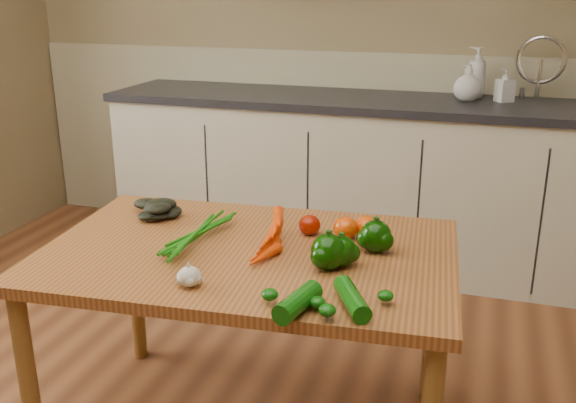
{
  "coord_description": "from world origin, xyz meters",
  "views": [
    {
      "loc": [
        0.77,
        -1.1,
        1.45
      ],
      "look_at": [
        0.14,
        0.86,
        0.76
      ],
      "focal_mm": 40.0,
      "sensor_mm": 36.0,
      "label": 1
    }
  ],
  "objects_px": {
    "pepper_c": "(328,252)",
    "zucchini_a": "(352,299)",
    "pepper_a": "(341,251)",
    "soap_bottle_b": "(505,85)",
    "leafy_greens": "(160,204)",
    "soap_bottle_a": "(477,72)",
    "zucchini_b": "(298,302)",
    "carrot_bunch": "(247,237)",
    "pepper_b": "(376,236)",
    "tomato_a": "(310,225)",
    "garlic_bulb": "(189,276)",
    "soap_bottle_c": "(468,83)",
    "tomato_b": "(346,228)",
    "table": "(249,271)",
    "tomato_c": "(366,227)"
  },
  "relations": [
    {
      "from": "tomato_c",
      "to": "leafy_greens",
      "type": "bearing_deg",
      "value": -178.54
    },
    {
      "from": "carrot_bunch",
      "to": "pepper_b",
      "type": "bearing_deg",
      "value": 7.76
    },
    {
      "from": "soap_bottle_b",
      "to": "leafy_greens",
      "type": "height_order",
      "value": "soap_bottle_b"
    },
    {
      "from": "tomato_b",
      "to": "zucchini_b",
      "type": "bearing_deg",
      "value": -90.5
    },
    {
      "from": "carrot_bunch",
      "to": "tomato_b",
      "type": "xyz_separation_m",
      "value": [
        0.28,
        0.16,
        0.01
      ]
    },
    {
      "from": "pepper_a",
      "to": "zucchini_a",
      "type": "relative_size",
      "value": 0.5
    },
    {
      "from": "soap_bottle_b",
      "to": "carrot_bunch",
      "type": "relative_size",
      "value": 0.7
    },
    {
      "from": "soap_bottle_b",
      "to": "carrot_bunch",
      "type": "xyz_separation_m",
      "value": [
        -0.74,
        -1.64,
        -0.27
      ]
    },
    {
      "from": "pepper_c",
      "to": "zucchini_a",
      "type": "relative_size",
      "value": 0.58
    },
    {
      "from": "soap_bottle_a",
      "to": "zucchini_b",
      "type": "distance_m",
      "value": 2.15
    },
    {
      "from": "soap_bottle_b",
      "to": "soap_bottle_c",
      "type": "xyz_separation_m",
      "value": [
        -0.18,
        -0.02,
        0.01
      ]
    },
    {
      "from": "pepper_c",
      "to": "tomato_a",
      "type": "height_order",
      "value": "pepper_c"
    },
    {
      "from": "pepper_a",
      "to": "tomato_a",
      "type": "bearing_deg",
      "value": 126.37
    },
    {
      "from": "pepper_b",
      "to": "tomato_c",
      "type": "relative_size",
      "value": 1.25
    },
    {
      "from": "table",
      "to": "tomato_a",
      "type": "distance_m",
      "value": 0.25
    },
    {
      "from": "tomato_c",
      "to": "zucchini_a",
      "type": "bearing_deg",
      "value": -83.16
    },
    {
      "from": "soap_bottle_b",
      "to": "zucchini_a",
      "type": "bearing_deg",
      "value": -43.07
    },
    {
      "from": "carrot_bunch",
      "to": "tomato_a",
      "type": "bearing_deg",
      "value": 40.66
    },
    {
      "from": "pepper_b",
      "to": "tomato_a",
      "type": "distance_m",
      "value": 0.24
    },
    {
      "from": "leafy_greens",
      "to": "zucchini_b",
      "type": "bearing_deg",
      "value": -38.42
    },
    {
      "from": "garlic_bulb",
      "to": "pepper_c",
      "type": "distance_m",
      "value": 0.4
    },
    {
      "from": "zucchini_a",
      "to": "garlic_bulb",
      "type": "bearing_deg",
      "value": -178.72
    },
    {
      "from": "soap_bottle_b",
      "to": "zucchini_a",
      "type": "distance_m",
      "value": 1.99
    },
    {
      "from": "tomato_b",
      "to": "table",
      "type": "bearing_deg",
      "value": -146.83
    },
    {
      "from": "soap_bottle_c",
      "to": "pepper_a",
      "type": "bearing_deg",
      "value": -16.78
    },
    {
      "from": "soap_bottle_c",
      "to": "tomato_a",
      "type": "xyz_separation_m",
      "value": [
        -0.41,
        -1.46,
        -0.28
      ]
    },
    {
      "from": "garlic_bulb",
      "to": "tomato_b",
      "type": "distance_m",
      "value": 0.57
    },
    {
      "from": "table",
      "to": "leafy_greens",
      "type": "xyz_separation_m",
      "value": [
        -0.4,
        0.19,
        0.12
      ]
    },
    {
      "from": "soap_bottle_c",
      "to": "pepper_b",
      "type": "relative_size",
      "value": 1.81
    },
    {
      "from": "leafy_greens",
      "to": "tomato_a",
      "type": "height_order",
      "value": "leafy_greens"
    },
    {
      "from": "carrot_bunch",
      "to": "zucchini_a",
      "type": "xyz_separation_m",
      "value": [
        0.4,
        -0.29,
        -0.01
      ]
    },
    {
      "from": "zucchini_b",
      "to": "pepper_c",
      "type": "bearing_deg",
      "value": 88.4
    },
    {
      "from": "leafy_greens",
      "to": "zucchini_a",
      "type": "bearing_deg",
      "value": -30.55
    },
    {
      "from": "leafy_greens",
      "to": "table",
      "type": "bearing_deg",
      "value": -25.11
    },
    {
      "from": "pepper_b",
      "to": "carrot_bunch",
      "type": "bearing_deg",
      "value": -167.57
    },
    {
      "from": "zucchini_b",
      "to": "soap_bottle_c",
      "type": "bearing_deg",
      "value": 81.68
    },
    {
      "from": "carrot_bunch",
      "to": "pepper_c",
      "type": "relative_size",
      "value": 2.28
    },
    {
      "from": "garlic_bulb",
      "to": "tomato_c",
      "type": "bearing_deg",
      "value": 51.84
    },
    {
      "from": "tomato_b",
      "to": "tomato_c",
      "type": "bearing_deg",
      "value": 28.05
    },
    {
      "from": "tomato_a",
      "to": "zucchini_b",
      "type": "distance_m",
      "value": 0.53
    },
    {
      "from": "tomato_b",
      "to": "soap_bottle_c",
      "type": "bearing_deg",
      "value": 78.99
    },
    {
      "from": "garlic_bulb",
      "to": "zucchini_b",
      "type": "relative_size",
      "value": 0.4
    },
    {
      "from": "soap_bottle_c",
      "to": "zucchini_a",
      "type": "relative_size",
      "value": 0.99
    },
    {
      "from": "leafy_greens",
      "to": "zucchini_a",
      "type": "height_order",
      "value": "leafy_greens"
    },
    {
      "from": "soap_bottle_a",
      "to": "carrot_bunch",
      "type": "relative_size",
      "value": 1.09
    },
    {
      "from": "leafy_greens",
      "to": "tomato_c",
      "type": "xyz_separation_m",
      "value": [
        0.73,
        0.02,
        -0.01
      ]
    },
    {
      "from": "carrot_bunch",
      "to": "garlic_bulb",
      "type": "bearing_deg",
      "value": -103.93
    },
    {
      "from": "garlic_bulb",
      "to": "soap_bottle_c",
      "type": "bearing_deg",
      "value": 72.36
    },
    {
      "from": "carrot_bunch",
      "to": "garlic_bulb",
      "type": "relative_size",
      "value": 3.61
    },
    {
      "from": "pepper_a",
      "to": "tomato_c",
      "type": "relative_size",
      "value": 1.15
    }
  ]
}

